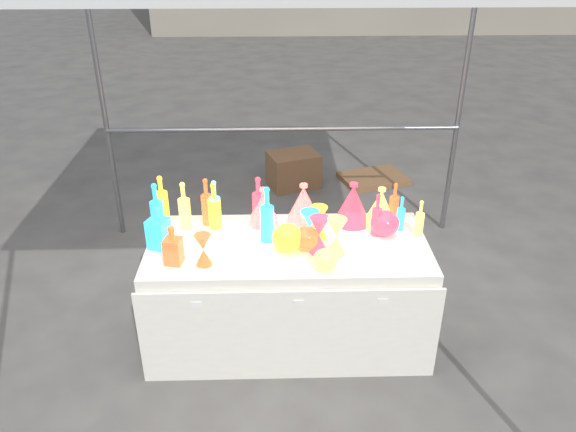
{
  "coord_description": "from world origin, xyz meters",
  "views": [
    {
      "loc": [
        -0.08,
        -3.08,
        2.61
      ],
      "look_at": [
        0.0,
        0.0,
        0.95
      ],
      "focal_mm": 35.0,
      "sensor_mm": 36.0,
      "label": 1
    }
  ],
  "objects_px": {
    "globe_0": "(288,239)",
    "lampshade_0": "(303,204)",
    "bottle_0": "(162,198)",
    "cardboard_box_closed": "(293,170)",
    "display_table": "(288,292)",
    "hourglass_0": "(203,250)"
  },
  "relations": [
    {
      "from": "globe_0",
      "to": "lampshade_0",
      "type": "relative_size",
      "value": 0.68
    },
    {
      "from": "lampshade_0",
      "to": "cardboard_box_closed",
      "type": "bearing_deg",
      "value": 102.38
    },
    {
      "from": "display_table",
      "to": "globe_0",
      "type": "bearing_deg",
      "value": -94.49
    },
    {
      "from": "display_table",
      "to": "bottle_0",
      "type": "height_order",
      "value": "bottle_0"
    },
    {
      "from": "bottle_0",
      "to": "globe_0",
      "type": "height_order",
      "value": "bottle_0"
    },
    {
      "from": "hourglass_0",
      "to": "globe_0",
      "type": "distance_m",
      "value": 0.53
    },
    {
      "from": "display_table",
      "to": "globe_0",
      "type": "height_order",
      "value": "globe_0"
    },
    {
      "from": "display_table",
      "to": "hourglass_0",
      "type": "height_order",
      "value": "hourglass_0"
    },
    {
      "from": "bottle_0",
      "to": "lampshade_0",
      "type": "bearing_deg",
      "value": -4.16
    },
    {
      "from": "display_table",
      "to": "cardboard_box_closed",
      "type": "height_order",
      "value": "display_table"
    },
    {
      "from": "hourglass_0",
      "to": "cardboard_box_closed",
      "type": "bearing_deg",
      "value": 76.72
    },
    {
      "from": "display_table",
      "to": "lampshade_0",
      "type": "bearing_deg",
      "value": 68.84
    },
    {
      "from": "bottle_0",
      "to": "hourglass_0",
      "type": "distance_m",
      "value": 0.67
    },
    {
      "from": "display_table",
      "to": "bottle_0",
      "type": "distance_m",
      "value": 1.07
    },
    {
      "from": "bottle_0",
      "to": "hourglass_0",
      "type": "relative_size",
      "value": 1.61
    },
    {
      "from": "globe_0",
      "to": "lampshade_0",
      "type": "bearing_deg",
      "value": 71.72
    },
    {
      "from": "display_table",
      "to": "lampshade_0",
      "type": "distance_m",
      "value": 0.6
    },
    {
      "from": "cardboard_box_closed",
      "to": "globe_0",
      "type": "bearing_deg",
      "value": -112.4
    },
    {
      "from": "globe_0",
      "to": "lampshade_0",
      "type": "distance_m",
      "value": 0.38
    },
    {
      "from": "globe_0",
      "to": "lampshade_0",
      "type": "height_order",
      "value": "lampshade_0"
    },
    {
      "from": "hourglass_0",
      "to": "globe_0",
      "type": "height_order",
      "value": "hourglass_0"
    },
    {
      "from": "cardboard_box_closed",
      "to": "hourglass_0",
      "type": "xyz_separation_m",
      "value": [
        -0.64,
        -2.7,
        0.67
      ]
    }
  ]
}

